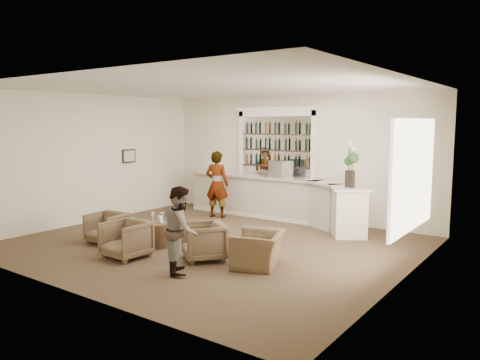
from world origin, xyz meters
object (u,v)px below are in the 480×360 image
at_px(armchair_right, 204,241).
at_px(flower_vase, 350,162).
at_px(armchair_far, 258,249).
at_px(guest, 181,230).
at_px(cocktail_table, 156,234).
at_px(espresso_machine, 281,169).
at_px(armchair_left, 107,228).
at_px(bar_counter, 279,198).
at_px(armchair_center, 126,239).
at_px(sommelier, 217,184).

distance_m(armchair_right, flower_vase, 3.88).
xyz_separation_m(armchair_right, armchair_far, (1.06, 0.26, -0.04)).
relative_size(guest, armchair_right, 1.94).
xyz_separation_m(cocktail_table, guest, (1.61, -0.97, 0.50)).
bearing_deg(cocktail_table, espresso_machine, 79.01).
height_order(armchair_left, flower_vase, flower_vase).
bearing_deg(bar_counter, armchair_right, -79.28).
relative_size(guest, armchair_left, 2.08).
relative_size(armchair_left, armchair_far, 0.76).
bearing_deg(guest, armchair_left, 37.19).
relative_size(armchair_far, espresso_machine, 1.90).
bearing_deg(flower_vase, armchair_left, -138.34).
relative_size(armchair_center, espresso_machine, 1.56).
xyz_separation_m(bar_counter, armchair_right, (0.76, -3.99, -0.22)).
height_order(cocktail_table, flower_vase, flower_vase).
bearing_deg(armchair_right, cocktail_table, -147.31).
bearing_deg(armchair_left, armchair_center, -30.25).
relative_size(sommelier, flower_vase, 1.82).
distance_m(cocktail_table, guest, 1.94).
height_order(cocktail_table, armchair_left, armchair_left).
bearing_deg(armchair_center, bar_counter, 85.11).
xyz_separation_m(bar_counter, armchair_center, (-0.54, -4.76, -0.22)).
xyz_separation_m(cocktail_table, armchair_center, (0.15, -0.94, 0.11)).
height_order(guest, armchair_left, guest).
height_order(armchair_center, flower_vase, flower_vase).
xyz_separation_m(sommelier, espresso_machine, (1.60, 0.69, 0.45)).
bearing_deg(guest, armchair_center, 47.44).
height_order(armchair_center, armchair_right, armchair_center).
distance_m(armchair_right, armchair_far, 1.09).
bearing_deg(armchair_left, cocktail_table, 14.46).
xyz_separation_m(espresso_machine, flower_vase, (2.20, -0.68, 0.34)).
relative_size(guest, armchair_center, 1.92).
distance_m(armchair_center, espresso_machine, 4.90).
xyz_separation_m(sommelier, armchair_right, (2.30, -3.30, -0.56)).
bearing_deg(sommelier, armchair_right, 112.33).
height_order(armchair_left, espresso_machine, espresso_machine).
xyz_separation_m(cocktail_table, armchair_left, (-1.06, -0.42, 0.08)).
relative_size(bar_counter, armchair_right, 7.35).
xyz_separation_m(armchair_left, flower_vase, (4.01, 3.57, 1.37)).
distance_m(armchair_left, espresso_machine, 4.73).
relative_size(cocktail_table, armchair_far, 0.67).
distance_m(bar_counter, armchair_left, 4.60).
relative_size(sommelier, armchair_right, 2.34).
relative_size(espresso_machine, flower_vase, 0.50).
height_order(armchair_far, espresso_machine, espresso_machine).
distance_m(guest, flower_vase, 4.43).
xyz_separation_m(cocktail_table, armchair_far, (2.50, 0.10, 0.06)).
bearing_deg(flower_vase, guest, -108.06).
bearing_deg(armchair_center, flower_vase, 57.05).
bearing_deg(armchair_center, armchair_right, 32.42).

